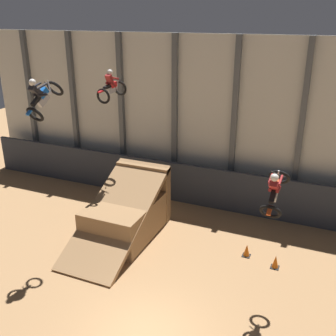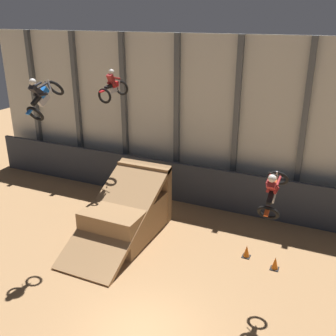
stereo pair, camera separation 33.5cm
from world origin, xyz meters
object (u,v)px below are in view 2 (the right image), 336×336
object	(u,v)px
rider_bike_center_air	(113,87)
dirt_ramp	(129,212)
rider_bike_left_air	(42,97)
rider_bike_right_air	(273,192)
traffic_cone_arena_edge	(275,263)
traffic_cone_near_ramp	(247,251)

from	to	relation	value
rider_bike_center_air	dirt_ramp	bearing A→B (deg)	-38.87
dirt_ramp	rider_bike_center_air	size ratio (longest dim) A/B	3.38
dirt_ramp	rider_bike_left_air	distance (m)	7.03
rider_bike_center_air	rider_bike_right_air	world-z (taller)	rider_bike_center_air
rider_bike_right_air	traffic_cone_arena_edge	bearing A→B (deg)	90.01
dirt_ramp	traffic_cone_arena_edge	distance (m)	7.18
traffic_cone_near_ramp	rider_bike_right_air	bearing A→B (deg)	-65.88
rider_bike_left_air	rider_bike_center_air	world-z (taller)	rider_bike_left_air
rider_bike_center_air	traffic_cone_near_ramp	bearing A→B (deg)	-4.03
rider_bike_left_air	rider_bike_right_air	bearing A→B (deg)	9.58
rider_bike_left_air	traffic_cone_arena_edge	xyz separation A→B (m)	(8.89, 2.92, -6.83)
dirt_ramp	traffic_cone_arena_edge	size ratio (longest dim) A/B	10.61
rider_bike_left_air	rider_bike_right_air	world-z (taller)	rider_bike_left_air
traffic_cone_near_ramp	traffic_cone_arena_edge	distance (m)	1.36
rider_bike_left_air	traffic_cone_arena_edge	distance (m)	11.58
rider_bike_center_air	traffic_cone_near_ramp	world-z (taller)	rider_bike_center_air
rider_bike_left_air	traffic_cone_arena_edge	size ratio (longest dim) A/B	3.17
rider_bike_right_air	rider_bike_left_air	bearing A→B (deg)	-174.91
traffic_cone_arena_edge	dirt_ramp	bearing A→B (deg)	178.62
rider_bike_center_air	rider_bike_right_air	size ratio (longest dim) A/B	1.00
rider_bike_right_air	traffic_cone_near_ramp	xyz separation A→B (m)	(-1.24, 2.77, -4.32)
dirt_ramp	rider_bike_right_air	world-z (taller)	rider_bike_right_air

